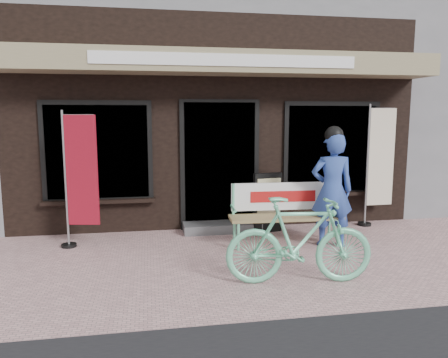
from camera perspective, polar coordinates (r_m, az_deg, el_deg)
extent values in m
plane|color=#C69897|center=(5.76, 2.72, -11.37)|extent=(70.00, 70.00, 0.00)
cube|color=black|center=(10.36, -3.30, 7.60)|extent=(7.00, 6.00, 3.60)
cube|color=gray|center=(7.08, -0.12, 14.91)|extent=(7.00, 0.80, 0.35)
cube|color=white|center=(6.68, 0.49, 15.30)|extent=(4.00, 0.02, 0.18)
cube|color=black|center=(7.41, -0.55, 1.85)|extent=(1.20, 0.06, 2.10)
cube|color=black|center=(7.40, -0.54, 1.84)|extent=(1.35, 0.04, 2.20)
cube|color=black|center=(7.34, -16.19, 3.40)|extent=(1.60, 0.06, 1.50)
cube|color=black|center=(7.96, 13.83, 3.87)|extent=(1.60, 0.06, 1.50)
cube|color=black|center=(7.33, -16.20, 3.40)|extent=(1.75, 0.04, 1.65)
cube|color=black|center=(7.95, 13.86, 3.86)|extent=(1.75, 0.04, 1.65)
cube|color=black|center=(7.39, -15.98, -2.83)|extent=(1.80, 0.18, 0.06)
cube|color=black|center=(8.01, 13.80, -1.88)|extent=(1.80, 0.18, 0.06)
cube|color=#59595B|center=(7.38, -0.25, -6.29)|extent=(1.30, 0.45, 0.15)
cylinder|color=#6BD1A2|center=(6.35, 1.89, -7.60)|extent=(0.04, 0.04, 0.40)
cylinder|color=#6BD1A2|center=(6.71, 1.37, -6.71)|extent=(0.04, 0.04, 0.40)
cylinder|color=#6BD1A2|center=(6.75, 14.71, -6.90)|extent=(0.04, 0.04, 0.40)
cylinder|color=#6BD1A2|center=(7.09, 13.57, -6.12)|extent=(0.04, 0.04, 0.40)
cube|color=olive|center=(6.63, 8.10, -4.97)|extent=(1.71, 0.50, 0.05)
cylinder|color=#6BD1A2|center=(6.60, 1.22, -2.85)|extent=(0.04, 0.04, 0.52)
cylinder|color=#6BD1A2|center=(7.00, 13.84, -2.45)|extent=(0.04, 0.04, 0.52)
cube|color=white|center=(6.77, 7.68, -2.24)|extent=(1.60, 0.11, 0.42)
cube|color=#B21414|center=(6.74, 7.74, -2.28)|extent=(1.02, 0.05, 0.17)
cylinder|color=#6BD1A2|center=(6.43, 1.22, -3.84)|extent=(0.06, 0.42, 0.04)
cylinder|color=#6BD1A2|center=(6.85, 14.61, -3.35)|extent=(0.06, 0.42, 0.04)
imported|color=#2C4799|center=(6.64, 13.92, -1.43)|extent=(0.68, 0.51, 1.68)
sphere|color=black|center=(6.55, 14.17, 5.57)|extent=(0.32, 0.32, 0.27)
imported|color=#6BD1A2|center=(5.15, 9.82, -7.92)|extent=(1.75, 0.67, 1.03)
cylinder|color=gray|center=(6.75, -20.00, -0.11)|extent=(0.04, 0.04, 2.02)
cylinder|color=gray|center=(6.60, -18.54, 7.92)|extent=(0.45, 0.11, 0.02)
cube|color=maroon|center=(6.65, -18.06, 1.05)|extent=(0.45, 0.11, 1.60)
cylinder|color=black|center=(6.96, -19.58, -8.16)|extent=(0.26, 0.26, 0.05)
cylinder|color=gray|center=(7.99, 18.20, 1.65)|extent=(0.04, 0.04, 2.13)
cylinder|color=gray|center=(8.07, 20.03, 8.65)|extent=(0.48, 0.04, 0.02)
cube|color=beige|center=(8.11, 19.84, 2.69)|extent=(0.48, 0.05, 1.69)
cylinder|color=black|center=(8.17, 17.86, -5.61)|extent=(0.24, 0.24, 0.05)
cube|color=black|center=(7.29, 5.68, -3.10)|extent=(0.51, 0.19, 1.00)
cube|color=beige|center=(7.22, 5.90, -2.32)|extent=(0.42, 0.11, 0.61)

